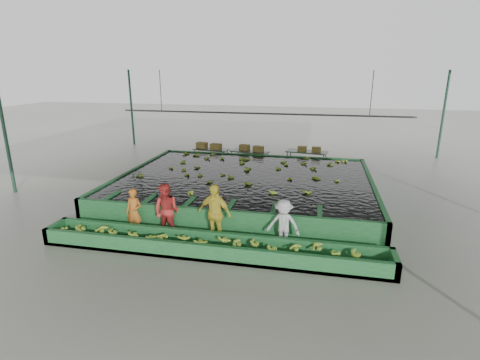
% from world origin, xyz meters
% --- Properties ---
extents(ground, '(80.00, 80.00, 0.00)m').
position_xyz_m(ground, '(0.00, 0.00, 0.00)').
color(ground, gray).
rests_on(ground, ground).
extents(shed_roof, '(20.00, 22.00, 0.04)m').
position_xyz_m(shed_roof, '(0.00, 0.00, 5.00)').
color(shed_roof, gray).
rests_on(shed_roof, shed_posts).
extents(shed_posts, '(20.00, 22.00, 5.00)m').
position_xyz_m(shed_posts, '(0.00, 0.00, 2.50)').
color(shed_posts, '#255038').
rests_on(shed_posts, ground).
extents(flotation_tank, '(10.00, 8.00, 0.90)m').
position_xyz_m(flotation_tank, '(0.00, 1.50, 0.45)').
color(flotation_tank, '#256E35').
rests_on(flotation_tank, ground).
extents(tank_water, '(9.70, 7.70, 0.00)m').
position_xyz_m(tank_water, '(0.00, 1.50, 0.85)').
color(tank_water, black).
rests_on(tank_water, flotation_tank).
extents(sorting_trough, '(10.00, 1.00, 0.50)m').
position_xyz_m(sorting_trough, '(0.00, -3.60, 0.25)').
color(sorting_trough, '#256E35').
rests_on(sorting_trough, ground).
extents(cableway_rail, '(0.08, 0.08, 14.00)m').
position_xyz_m(cableway_rail, '(0.00, 5.00, 3.00)').
color(cableway_rail, '#59605B').
rests_on(cableway_rail, shed_roof).
extents(rail_hanger_left, '(0.04, 0.04, 2.00)m').
position_xyz_m(rail_hanger_left, '(-5.00, 5.00, 4.00)').
color(rail_hanger_left, '#59605B').
rests_on(rail_hanger_left, shed_roof).
extents(rail_hanger_right, '(0.04, 0.04, 2.00)m').
position_xyz_m(rail_hanger_right, '(5.00, 5.00, 4.00)').
color(rail_hanger_right, '#59605B').
rests_on(rail_hanger_right, shed_roof).
extents(worker_a, '(0.59, 0.42, 1.50)m').
position_xyz_m(worker_a, '(-2.69, -2.80, 0.75)').
color(worker_a, orange).
rests_on(worker_a, ground).
extents(worker_b, '(0.91, 0.75, 1.73)m').
position_xyz_m(worker_b, '(-1.59, -2.80, 0.87)').
color(worker_b, red).
rests_on(worker_b, ground).
extents(worker_c, '(1.14, 0.66, 1.82)m').
position_xyz_m(worker_c, '(-0.07, -2.80, 0.91)').
color(worker_c, '#FFE746').
rests_on(worker_c, ground).
extents(worker_d, '(1.03, 0.68, 1.50)m').
position_xyz_m(worker_d, '(1.99, -2.80, 0.75)').
color(worker_d, silver).
rests_on(worker_d, ground).
extents(packing_table_left, '(1.96, 0.99, 0.85)m').
position_xyz_m(packing_table_left, '(-2.90, 6.46, 0.43)').
color(packing_table_left, '#59605B').
rests_on(packing_table_left, ground).
extents(packing_table_mid, '(2.13, 1.32, 0.90)m').
position_xyz_m(packing_table_mid, '(-0.70, 6.14, 0.45)').
color(packing_table_mid, '#59605B').
rests_on(packing_table_mid, ground).
extents(packing_table_right, '(2.19, 1.17, 0.95)m').
position_xyz_m(packing_table_right, '(2.25, 6.52, 0.47)').
color(packing_table_right, '#59605B').
rests_on(packing_table_right, ground).
extents(box_stack_left, '(1.50, 0.75, 0.31)m').
position_xyz_m(box_stack_left, '(-3.03, 6.48, 0.86)').
color(box_stack_left, olive).
rests_on(box_stack_left, packing_table_left).
extents(box_stack_mid, '(1.37, 0.73, 0.28)m').
position_xyz_m(box_stack_mid, '(-0.61, 6.22, 0.90)').
color(box_stack_mid, olive).
rests_on(box_stack_mid, packing_table_mid).
extents(box_stack_right, '(1.19, 0.38, 0.25)m').
position_xyz_m(box_stack_right, '(2.38, 6.43, 0.95)').
color(box_stack_right, olive).
rests_on(box_stack_right, packing_table_right).
extents(floating_bananas, '(9.32, 6.35, 0.13)m').
position_xyz_m(floating_bananas, '(0.00, 2.30, 0.85)').
color(floating_bananas, '#96BC33').
rests_on(floating_bananas, tank_water).
extents(trough_bananas, '(9.56, 0.64, 0.13)m').
position_xyz_m(trough_bananas, '(0.00, -3.60, 0.40)').
color(trough_bananas, '#96BC33').
rests_on(trough_bananas, sorting_trough).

